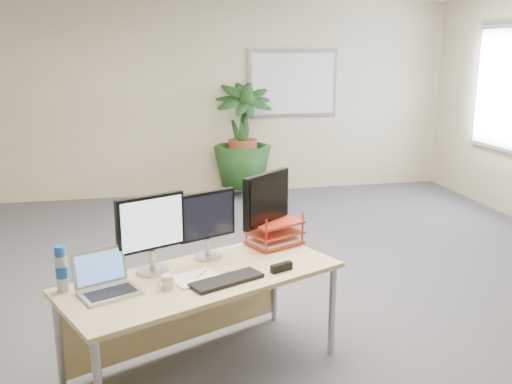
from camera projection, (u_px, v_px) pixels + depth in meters
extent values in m
plane|color=#4A4A4F|center=(279.00, 313.00, 4.50)|extent=(8.00, 8.00, 0.00)
cube|color=#BFAF87|center=(209.00, 99.00, 7.96)|extent=(7.00, 0.04, 2.70)
cube|color=#AAAAAF|center=(293.00, 83.00, 8.13)|extent=(1.30, 0.03, 0.95)
cube|color=white|center=(293.00, 84.00, 8.11)|extent=(1.20, 0.01, 0.85)
cube|color=#AAAAAF|center=(507.00, 89.00, 7.00)|extent=(0.03, 1.30, 1.55)
cube|color=white|center=(506.00, 89.00, 7.00)|extent=(0.01, 1.20, 1.45)
cube|color=#CFB57A|center=(203.00, 278.00, 3.53)|extent=(1.88, 1.38, 0.03)
cube|color=#CFB57A|center=(178.00, 308.00, 3.87)|extent=(1.50, 0.69, 0.52)
cylinder|color=#B4B4B9|center=(332.00, 310.00, 3.84)|extent=(0.05, 0.05, 0.64)
cylinder|color=#B4B4B9|center=(59.00, 345.00, 3.39)|extent=(0.05, 0.05, 0.64)
cylinder|color=#B4B4B9|center=(274.00, 281.00, 4.33)|extent=(0.05, 0.05, 0.64)
imported|color=#143816|center=(242.00, 144.00, 7.91)|extent=(0.87, 0.87, 1.50)
cylinder|color=#B4B4B9|center=(153.00, 270.00, 3.58)|extent=(0.20, 0.20, 0.02)
cylinder|color=#B4B4B9|center=(152.00, 260.00, 3.56)|extent=(0.04, 0.04, 0.12)
cube|color=black|center=(151.00, 223.00, 3.50)|extent=(0.42, 0.22, 0.35)
cube|color=silver|center=(152.00, 224.00, 3.48)|extent=(0.37, 0.17, 0.30)
cylinder|color=#B4B4B9|center=(208.00, 256.00, 3.83)|extent=(0.19, 0.19, 0.02)
cylinder|color=#B4B4B9|center=(208.00, 247.00, 3.81)|extent=(0.04, 0.04, 0.11)
cube|color=black|center=(207.00, 215.00, 3.76)|extent=(0.39, 0.20, 0.32)
cube|color=black|center=(209.00, 216.00, 3.74)|extent=(0.34, 0.16, 0.28)
cylinder|color=#B4B4B9|center=(266.00, 244.00, 4.07)|extent=(0.22, 0.22, 0.02)
cylinder|color=#B4B4B9|center=(266.00, 234.00, 4.05)|extent=(0.04, 0.04, 0.13)
cube|color=black|center=(266.00, 199.00, 3.99)|extent=(0.39, 0.34, 0.37)
cube|color=black|center=(270.00, 199.00, 3.97)|extent=(0.33, 0.28, 0.32)
cube|color=#B6B6BA|center=(110.00, 293.00, 3.25)|extent=(0.39, 0.34, 0.02)
cube|color=black|center=(111.00, 292.00, 3.24)|extent=(0.31, 0.25, 0.00)
cube|color=#B6B6BA|center=(99.00, 267.00, 3.33)|extent=(0.32, 0.18, 0.21)
cube|color=#5182D1|center=(100.00, 267.00, 3.33)|extent=(0.27, 0.15, 0.17)
cube|color=black|center=(227.00, 280.00, 3.42)|extent=(0.48, 0.32, 0.03)
cylinder|color=white|center=(168.00, 282.00, 3.33)|extent=(0.07, 0.07, 0.08)
torus|color=white|center=(161.00, 283.00, 3.32)|extent=(0.06, 0.03, 0.06)
cube|color=white|center=(195.00, 278.00, 3.47)|extent=(0.35, 0.32, 0.01)
cylinder|color=orange|center=(202.00, 274.00, 3.51)|extent=(0.08, 0.11, 0.01)
cylinder|color=yellow|center=(234.00, 271.00, 3.58)|extent=(0.11, 0.03, 0.01)
cylinder|color=#A9B8C7|center=(62.00, 273.00, 3.28)|extent=(0.07, 0.07, 0.22)
cylinder|color=blue|center=(60.00, 251.00, 3.25)|extent=(0.06, 0.06, 0.06)
cylinder|color=blue|center=(62.00, 272.00, 3.28)|extent=(0.07, 0.07, 0.07)
cube|color=#B32B16|center=(274.00, 242.00, 4.09)|extent=(0.44, 0.39, 0.02)
cube|color=#B32B16|center=(274.00, 232.00, 4.07)|extent=(0.44, 0.39, 0.02)
cube|color=#B32B16|center=(274.00, 222.00, 4.05)|extent=(0.44, 0.39, 0.02)
cube|color=white|center=(274.00, 240.00, 4.08)|extent=(0.39, 0.35, 0.02)
cube|color=black|center=(281.00, 267.00, 3.59)|extent=(0.16, 0.10, 0.05)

